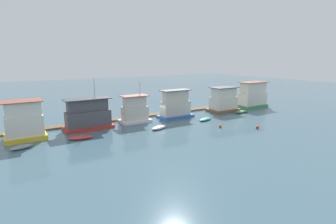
# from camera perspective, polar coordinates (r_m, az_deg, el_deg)

# --- Properties ---
(ground_plane) EXTENTS (200.00, 200.00, 0.00)m
(ground_plane) POSITION_cam_1_polar(r_m,az_deg,el_deg) (48.80, -0.62, -1.40)
(ground_plane) COLOR #426070
(dock_walkway) EXTENTS (59.60, 1.98, 0.30)m
(dock_walkway) POSITION_cam_1_polar(r_m,az_deg,el_deg) (51.67, -2.59, -0.49)
(dock_walkway) COLOR brown
(dock_walkway) RESTS_ON ground_plane
(houseboat_yellow) EXTENTS (5.24, 4.02, 5.45)m
(houseboat_yellow) POSITION_cam_1_polar(r_m,az_deg,el_deg) (41.05, -28.86, -1.81)
(houseboat_yellow) COLOR gold
(houseboat_yellow) RESTS_ON ground_plane
(houseboat_red) EXTENTS (7.50, 3.40, 7.99)m
(houseboat_red) POSITION_cam_1_polar(r_m,az_deg,el_deg) (43.29, -17.00, -0.71)
(houseboat_red) COLOR red
(houseboat_red) RESTS_ON ground_plane
(houseboat_white) EXTENTS (5.24, 3.27, 7.00)m
(houseboat_white) POSITION_cam_1_polar(r_m,az_deg,el_deg) (46.05, -7.23, 0.28)
(houseboat_white) COLOR white
(houseboat_white) RESTS_ON ground_plane
(houseboat_blue) EXTENTS (6.61, 3.27, 5.22)m
(houseboat_blue) POSITION_cam_1_polar(r_m,az_deg,el_deg) (49.38, 1.64, 1.38)
(houseboat_blue) COLOR #3866B7
(houseboat_blue) RESTS_ON ground_plane
(houseboat_brown) EXTENTS (6.43, 4.12, 5.08)m
(houseboat_brown) POSITION_cam_1_polar(r_m,az_deg,el_deg) (56.32, 11.98, 2.47)
(houseboat_brown) COLOR brown
(houseboat_brown) RESTS_ON ground_plane
(houseboat_green) EXTENTS (6.96, 3.52, 5.71)m
(houseboat_green) POSITION_cam_1_polar(r_m,az_deg,el_deg) (62.88, 17.95, 3.46)
(houseboat_green) COLOR #4C9360
(houseboat_green) RESTS_ON ground_plane
(dinghy_grey) EXTENTS (2.85, 1.80, 0.46)m
(dinghy_grey) POSITION_cam_1_polar(r_m,az_deg,el_deg) (37.62, -29.30, -6.67)
(dinghy_grey) COLOR gray
(dinghy_grey) RESTS_ON ground_plane
(dinghy_red) EXTENTS (3.46, 1.91, 0.42)m
(dinghy_red) POSITION_cam_1_polar(r_m,az_deg,el_deg) (38.67, -18.42, -5.28)
(dinghy_red) COLOR red
(dinghy_red) RESTS_ON ground_plane
(dinghy_white) EXTENTS (3.38, 2.26, 0.50)m
(dinghy_white) POSITION_cam_1_polar(r_m,az_deg,el_deg) (41.74, -1.96, -3.35)
(dinghy_white) COLOR white
(dinghy_white) RESTS_ON ground_plane
(dinghy_teal) EXTENTS (3.36, 2.08, 0.43)m
(dinghy_teal) POSITION_cam_1_polar(r_m,az_deg,el_deg) (47.73, 8.10, -1.56)
(dinghy_teal) COLOR teal
(dinghy_teal) RESTS_ON ground_plane
(dinghy_green) EXTENTS (3.58, 1.66, 0.45)m
(dinghy_green) POSITION_cam_1_polar(r_m,az_deg,el_deg) (55.88, 15.76, 0.09)
(dinghy_green) COLOR #47844C
(dinghy_green) RESTS_ON ground_plane
(buoy_red) EXTENTS (0.49, 0.49, 0.49)m
(buoy_red) POSITION_cam_1_polar(r_m,az_deg,el_deg) (44.20, 18.88, -3.14)
(buoy_red) COLOR red
(buoy_red) RESTS_ON ground_plane
(buoy_orange) EXTENTS (0.51, 0.51, 0.51)m
(buoy_orange) POSITION_cam_1_polar(r_m,az_deg,el_deg) (43.41, 11.31, -2.98)
(buoy_orange) COLOR orange
(buoy_orange) RESTS_ON ground_plane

